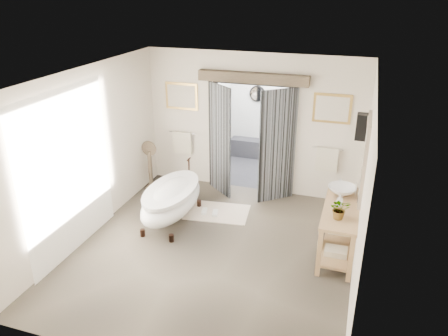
# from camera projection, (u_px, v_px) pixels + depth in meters

# --- Properties ---
(ground_plane) EXTENTS (5.00, 5.00, 0.00)m
(ground_plane) POSITION_uv_depth(u_px,v_px,m) (213.00, 250.00, 7.32)
(ground_plane) COLOR #665C4C
(room_shell) EXTENTS (4.52, 5.02, 2.91)m
(room_shell) POSITION_uv_depth(u_px,v_px,m) (207.00, 148.00, 6.50)
(room_shell) COLOR beige
(room_shell) RESTS_ON ground_plane
(shower_room) EXTENTS (2.22, 2.01, 2.51)m
(shower_room) POSITION_uv_depth(u_px,v_px,m) (268.00, 128.00, 10.45)
(shower_room) COLOR #292A2D
(shower_room) RESTS_ON ground_plane
(back_wall_dressing) EXTENTS (3.82, 0.67, 2.52)m
(back_wall_dressing) POSITION_uv_depth(u_px,v_px,m) (251.00, 121.00, 8.72)
(back_wall_dressing) COLOR black
(back_wall_dressing) RESTS_ON ground_plane
(clawfoot_tub) EXTENTS (0.84, 1.89, 0.92)m
(clawfoot_tub) POSITION_uv_depth(u_px,v_px,m) (172.00, 199.00, 8.04)
(clawfoot_tub) COLOR black
(clawfoot_tub) RESTS_ON ground_plane
(vanity) EXTENTS (0.57, 1.60, 0.85)m
(vanity) POSITION_uv_depth(u_px,v_px,m) (338.00, 225.00, 7.07)
(vanity) COLOR tan
(vanity) RESTS_ON ground_plane
(pedestal_mirror) EXTENTS (0.33, 0.21, 1.12)m
(pedestal_mirror) POSITION_uv_depth(u_px,v_px,m) (150.00, 169.00, 9.23)
(pedestal_mirror) COLOR brown
(pedestal_mirror) RESTS_ON ground_plane
(rug) EXTENTS (1.29, 0.93, 0.01)m
(rug) POSITION_uv_depth(u_px,v_px,m) (217.00, 212.00, 8.50)
(rug) COLOR beige
(rug) RESTS_ON ground_plane
(slippers) EXTENTS (0.37, 0.26, 0.05)m
(slippers) POSITION_uv_depth(u_px,v_px,m) (210.00, 212.00, 8.43)
(slippers) COLOR white
(slippers) RESTS_ON rug
(basin) EXTENTS (0.59, 0.59, 0.16)m
(basin) POSITION_uv_depth(u_px,v_px,m) (342.00, 191.00, 7.27)
(basin) COLOR white
(basin) RESTS_ON vanity
(plant) EXTENTS (0.35, 0.32, 0.33)m
(plant) POSITION_uv_depth(u_px,v_px,m) (340.00, 209.00, 6.52)
(plant) COLOR gray
(plant) RESTS_ON vanity
(soap_bottle_a) EXTENTS (0.10, 0.10, 0.18)m
(soap_bottle_a) POSITION_uv_depth(u_px,v_px,m) (340.00, 200.00, 6.94)
(soap_bottle_a) COLOR gray
(soap_bottle_a) RESTS_ON vanity
(soap_bottle_b) EXTENTS (0.16, 0.16, 0.18)m
(soap_bottle_b) POSITION_uv_depth(u_px,v_px,m) (340.00, 184.00, 7.51)
(soap_bottle_b) COLOR gray
(soap_bottle_b) RESTS_ON vanity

